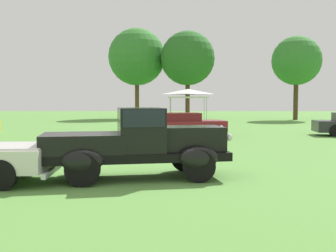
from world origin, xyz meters
TOP-DOWN VIEW (x-y plane):
  - ground_plane at (0.00, 0.00)m, footprint 120.00×120.00m
  - feature_pickup_truck at (-0.04, -0.04)m, footprint 4.61×2.48m
  - show_car_burgundy at (1.26, 11.62)m, footprint 4.51×2.47m
  - canopy_tent_left_field at (1.64, 19.47)m, footprint 2.83×2.83m
  - treeline_far_left at (-3.39, 31.98)m, footprint 5.92×5.92m
  - treeline_mid_left at (1.87, 30.36)m, footprint 5.40×5.40m
  - treeline_center at (12.30, 29.16)m, footprint 4.71×4.71m

SIDE VIEW (x-z plane):
  - ground_plane at x=0.00m, z-range 0.00..0.00m
  - show_car_burgundy at x=1.26m, z-range -0.01..1.21m
  - feature_pickup_truck at x=-0.04m, z-range 0.02..1.72m
  - canopy_tent_left_field at x=1.64m, z-range 1.07..3.78m
  - treeline_center at x=12.30m, z-range 1.65..9.70m
  - treeline_mid_left at x=1.87m, z-range 1.67..10.45m
  - treeline_far_left at x=-3.39m, z-range 1.70..11.06m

